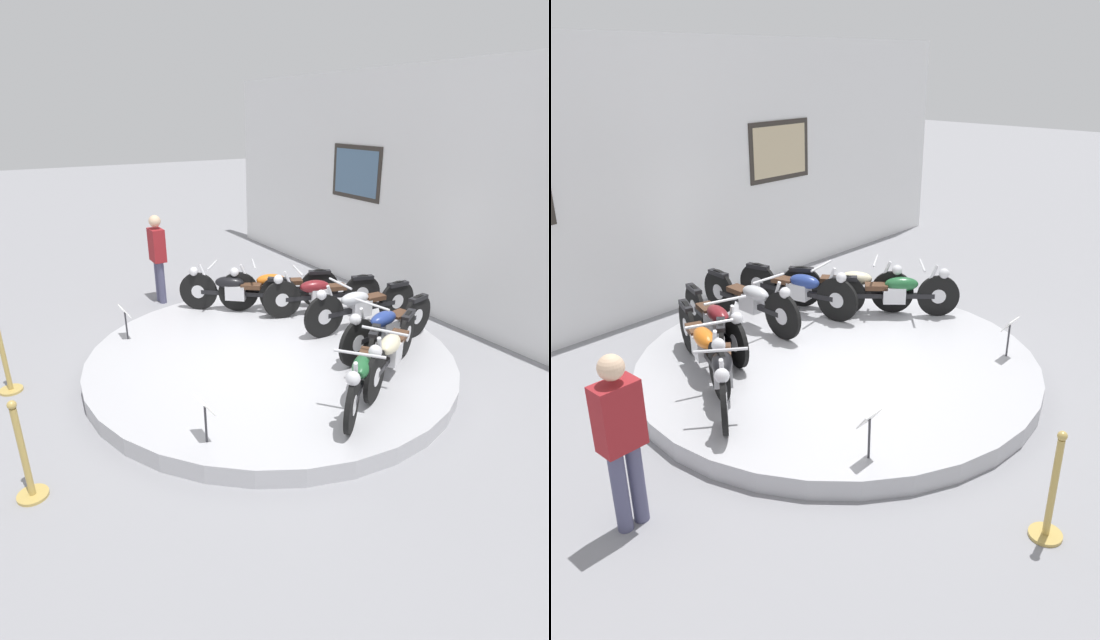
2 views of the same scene
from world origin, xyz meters
The scene contains 15 objects.
ground_plane centered at (0.00, 0.00, 0.00)m, with size 60.00×60.00×0.00m, color gray.
display_platform centered at (0.00, 0.00, 0.11)m, with size 4.96×4.96×0.22m, color #ADADB2.
back_wall centered at (0.00, 3.42, 2.00)m, with size 14.00×0.22×4.00m.
motorcycle_black centered at (-1.60, 0.27, 0.60)m, with size 1.31×1.56×0.79m.
motorcycle_orange centered at (-1.36, 0.91, 0.61)m, with size 0.85×1.87×0.81m.
motorcycle_maroon centered at (-0.78, 1.38, 0.60)m, with size 0.71×1.90×0.79m.
motorcycle_silver centered at (0.00, 1.55, 0.61)m, with size 0.54×2.00×0.80m.
motorcycle_blue centered at (0.78, 1.38, 0.60)m, with size 0.57×1.97×0.80m.
motorcycle_cream centered at (1.36, 0.91, 0.60)m, with size 1.05×1.73×0.79m.
motorcycle_green centered at (1.60, 0.27, 0.59)m, with size 1.30×1.53×0.78m.
info_placard_front_left centered at (-1.43, -1.58, 0.59)m, with size 0.26×0.11×0.51m.
info_placard_front_centre centered at (1.43, -1.58, 0.59)m, with size 0.26×0.11×0.51m.
visitor_standing centered at (-3.26, -0.46, 0.91)m, with size 0.36×0.22×1.61m.
stanchion_post_left_of_entry centered at (-1.10, -3.18, 0.34)m, with size 0.28×0.28×1.02m.
stanchion_post_right_of_entry centered at (1.10, -3.18, 0.34)m, with size 0.28×0.28×1.02m.
Camera 1 is at (5.34, -3.11, 3.28)m, focal length 28.00 mm.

